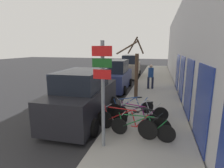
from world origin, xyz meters
name	(u,v)px	position (x,y,z in m)	size (l,w,h in m)	color
ground_plane	(116,92)	(0.00, 11.20, 0.00)	(80.00, 80.00, 0.00)	#28282B
sidewalk_curb	(154,85)	(2.60, 14.00, 0.07)	(3.20, 32.00, 0.15)	#9E9B93
building_facade	(180,47)	(4.35, 13.90, 3.22)	(0.23, 32.00, 6.50)	#BCBCC1
signpost	(103,90)	(1.36, 4.00, 1.96)	(0.59, 0.13, 3.22)	gray
bicycle_0	(142,128)	(2.45, 4.79, 0.51)	(2.19, 0.44, 0.83)	black
bicycle_1	(125,123)	(1.84, 4.97, 0.55)	(2.30, 0.70, 0.95)	black
bicycle_2	(139,120)	(2.32, 5.38, 0.54)	(2.23, 0.76, 0.91)	black
bicycle_3	(137,116)	(2.16, 5.80, 0.51)	(1.89, 0.89, 0.84)	black
bicycle_4	(140,112)	(2.24, 6.24, 0.53)	(2.31, 0.44, 0.88)	black
bicycle_5	(131,107)	(1.78, 6.78, 0.52)	(1.95, 1.13, 0.85)	black
parked_car_0	(84,97)	(-0.25, 6.14, 1.02)	(2.23, 4.84, 2.22)	black
parked_car_1	(115,76)	(-0.28, 11.99, 1.03)	(2.18, 4.57, 2.28)	navy
parked_car_2	(131,67)	(-0.06, 18.02, 1.08)	(2.15, 4.74, 2.39)	gray
pedestrian_near	(151,75)	(2.34, 12.42, 1.19)	(0.47, 0.40, 1.80)	#1E2338
street_tree	(136,71)	(1.57, 9.64, 1.79)	(1.48, 1.15, 3.65)	#4C3828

